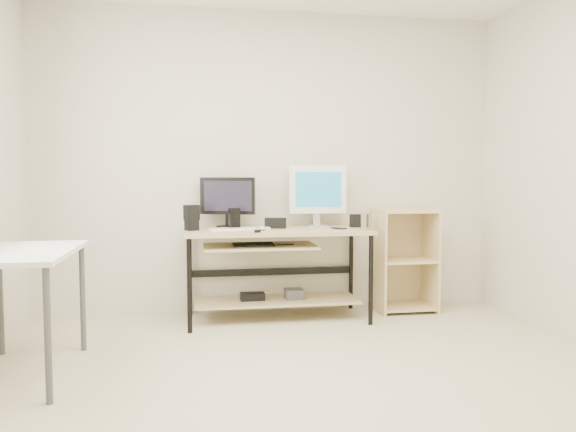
# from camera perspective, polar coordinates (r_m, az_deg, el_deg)

# --- Properties ---
(room) EXTENTS (4.01, 4.01, 2.62)m
(room) POSITION_cam_1_polar(r_m,az_deg,el_deg) (2.96, 0.82, 6.69)
(room) COLOR beige
(room) RESTS_ON ground
(desk) EXTENTS (1.50, 0.65, 0.75)m
(desk) POSITION_cam_1_polar(r_m,az_deg,el_deg) (4.61, -1.44, -3.97)
(desk) COLOR tan
(desk) RESTS_ON ground
(side_table) EXTENTS (0.60, 1.00, 0.75)m
(side_table) POSITION_cam_1_polar(r_m,az_deg,el_deg) (3.64, -25.63, -4.41)
(side_table) COLOR white
(side_table) RESTS_ON ground
(shelf_unit) EXTENTS (0.50, 0.40, 0.90)m
(shelf_unit) POSITION_cam_1_polar(r_m,az_deg,el_deg) (5.08, 11.59, -4.31)
(shelf_unit) COLOR beige
(shelf_unit) RESTS_ON ground
(black_monitor) EXTENTS (0.46, 0.19, 0.42)m
(black_monitor) POSITION_cam_1_polar(r_m,az_deg,el_deg) (4.71, -6.15, 1.72)
(black_monitor) COLOR black
(black_monitor) RESTS_ON desk
(white_imac) EXTENTS (0.50, 0.16, 0.53)m
(white_imac) POSITION_cam_1_polar(r_m,az_deg,el_deg) (4.85, 3.04, 2.55)
(white_imac) COLOR silver
(white_imac) RESTS_ON desk
(keyboard) EXTENTS (0.50, 0.22, 0.02)m
(keyboard) POSITION_cam_1_polar(r_m,az_deg,el_deg) (4.56, -4.94, -1.30)
(keyboard) COLOR white
(keyboard) RESTS_ON desk
(mouse) EXTENTS (0.10, 0.13, 0.04)m
(mouse) POSITION_cam_1_polar(r_m,az_deg,el_deg) (4.49, -2.73, -1.24)
(mouse) COLOR #B8B8BD
(mouse) RESTS_ON desk
(center_speaker) EXTENTS (0.19, 0.12, 0.09)m
(center_speaker) POSITION_cam_1_polar(r_m,az_deg,el_deg) (4.67, -1.28, -0.72)
(center_speaker) COLOR black
(center_speaker) RESTS_ON desk
(speaker_left) EXTENTS (0.13, 0.13, 0.20)m
(speaker_left) POSITION_cam_1_polar(r_m,az_deg,el_deg) (4.55, -9.77, -0.11)
(speaker_left) COLOR black
(speaker_left) RESTS_ON desk
(speaker_right) EXTENTS (0.10, 0.10, 0.11)m
(speaker_right) POSITION_cam_1_polar(r_m,az_deg,el_deg) (4.82, 6.91, -0.47)
(speaker_right) COLOR black
(speaker_right) RESTS_ON desk
(audio_controller) EXTENTS (0.10, 0.07, 0.17)m
(audio_controller) POSITION_cam_1_polar(r_m,az_deg,el_deg) (4.59, -5.47, -0.28)
(audio_controller) COLOR black
(audio_controller) RESTS_ON desk
(volume_puck) EXTENTS (0.06, 0.06, 0.02)m
(volume_puck) POSITION_cam_1_polar(r_m,az_deg,el_deg) (4.32, -3.12, -1.55)
(volume_puck) COLOR black
(volume_puck) RESTS_ON desk
(smartphone) EXTENTS (0.11, 0.14, 0.01)m
(smartphone) POSITION_cam_1_polar(r_m,az_deg,el_deg) (4.65, 5.18, -1.25)
(smartphone) COLOR black
(smartphone) RESTS_ON desk
(coaster) EXTENTS (0.09, 0.09, 0.01)m
(coaster) POSITION_cam_1_polar(r_m,az_deg,el_deg) (4.58, 7.85, -1.37)
(coaster) COLOR #A47C4A
(coaster) RESTS_ON desk
(drinking_glass) EXTENTS (0.07, 0.07, 0.14)m
(drinking_glass) POSITION_cam_1_polar(r_m,az_deg,el_deg) (4.57, 7.86, -0.47)
(drinking_glass) COLOR white
(drinking_glass) RESTS_ON coaster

